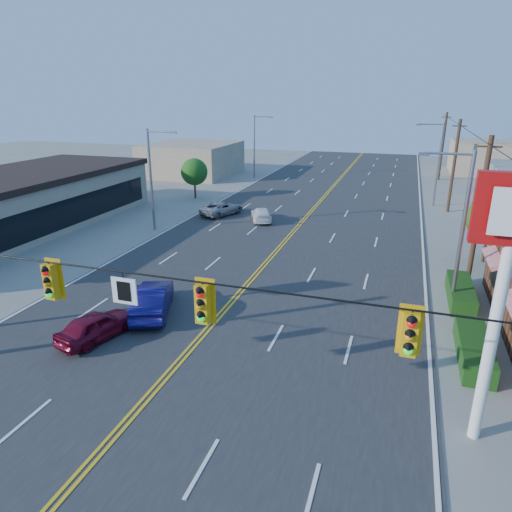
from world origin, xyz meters
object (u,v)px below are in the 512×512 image
(car_blue, at_px, (153,300))
(car_silver, at_px, (222,209))
(kfc_pylon, at_px, (507,260))
(car_magenta, at_px, (97,327))
(signal_span, at_px, (86,303))
(car_white, at_px, (261,215))

(car_blue, height_order, car_silver, car_blue)
(kfc_pylon, distance_m, car_magenta, 16.35)
(signal_span, bearing_deg, kfc_pylon, 19.78)
(signal_span, height_order, car_blue, signal_span)
(kfc_pylon, bearing_deg, car_white, 121.98)
(signal_span, relative_size, kfc_pylon, 2.86)
(car_magenta, height_order, car_blue, car_blue)
(signal_span, height_order, kfc_pylon, signal_span)
(car_blue, bearing_deg, signal_span, 88.92)
(car_blue, bearing_deg, car_white, -111.08)
(car_blue, bearing_deg, kfc_pylon, 140.90)
(car_magenta, relative_size, car_blue, 0.82)
(car_white, bearing_deg, car_blue, 68.66)
(signal_span, xyz_separation_m, car_white, (-3.34, 27.16, -4.31))
(car_magenta, height_order, car_silver, car_magenta)
(car_magenta, xyz_separation_m, car_white, (0.90, 21.68, -0.06))
(kfc_pylon, height_order, car_white, kfc_pylon)
(signal_span, distance_m, car_magenta, 8.13)
(car_magenta, height_order, car_white, car_magenta)
(car_blue, distance_m, car_silver, 19.99)
(car_blue, distance_m, car_white, 18.64)
(car_blue, xyz_separation_m, car_silver, (-4.21, 19.54, -0.14))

